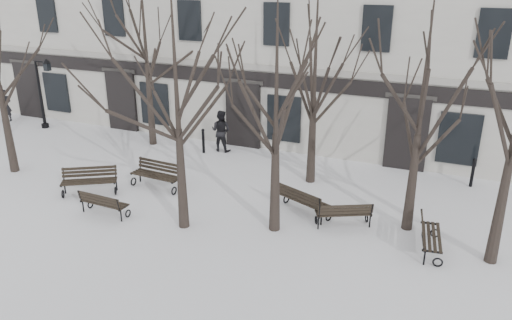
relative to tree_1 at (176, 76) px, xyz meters
The scene contains 18 objects.
ground 5.18m from the tree_1, ahead, with size 100.00×100.00×0.00m, color white.
building 12.79m from the tree_1, 80.33° to the left, with size 40.40×10.20×11.40m.
tree_1 is the anchor object (origin of this frame).
tree_2 2.81m from the tree_1, 18.74° to the left, with size 5.12×5.12×7.31m.
tree_4 8.24m from the tree_1, 130.32° to the left, with size 6.13×6.13×8.76m.
tree_5 5.54m from the tree_1, 62.07° to the left, with size 5.37×5.37×7.68m.
tree_6 6.89m from the tree_1, 21.67° to the left, with size 5.03×5.03×7.19m.
bench_0 6.07m from the tree_1, 169.15° to the left, with size 1.93×1.54×0.95m.
bench_1 5.08m from the tree_1, behind, with size 1.67×0.66×0.83m.
bench_2 5.65m from the tree_1, 35.06° to the left, with size 2.00×1.37×0.96m.
bench_3 5.29m from the tree_1, 137.50° to the left, with size 1.97×0.83×0.97m.
bench_4 6.51m from the tree_1, 22.45° to the left, with size 1.77×1.31×0.86m.
bench_5 8.39m from the tree_1, 11.54° to the left, with size 0.83×1.80×0.88m.
lamp_post 13.36m from the tree_1, 151.38° to the left, with size 1.09×0.40×3.49m.
bollard_a 7.79m from the tree_1, 113.11° to the left, with size 0.14×0.14×1.10m.
bollard_b 11.35m from the tree_1, 39.38° to the left, with size 0.14×0.14×1.09m.
pedestrian_a 16.47m from the tree_1, 156.03° to the left, with size 0.61×0.40×1.66m, color black.
pedestrian_b 8.38m from the tree_1, 106.89° to the left, with size 0.89×0.69×1.83m, color black.
Camera 1 is at (5.23, -11.44, 7.49)m, focal length 35.00 mm.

